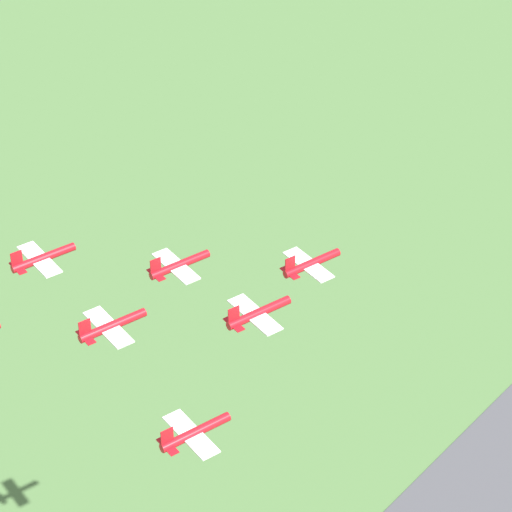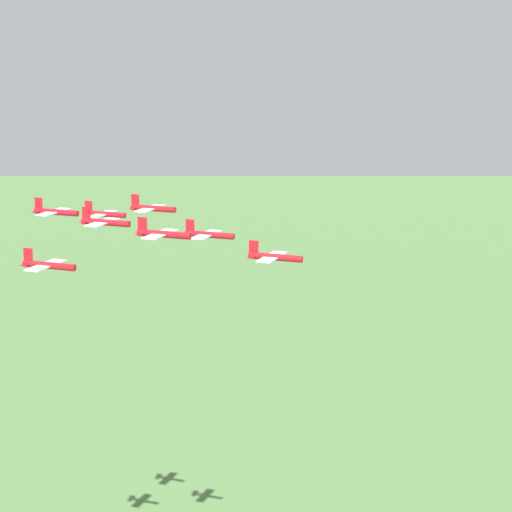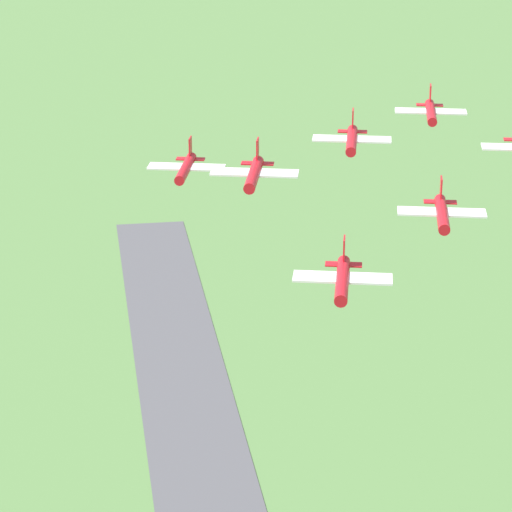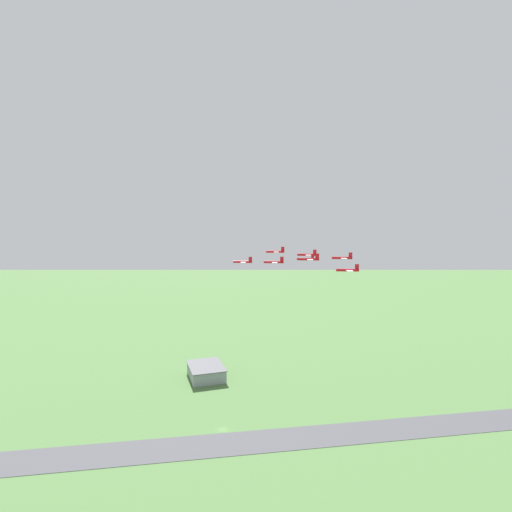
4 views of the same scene
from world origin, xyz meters
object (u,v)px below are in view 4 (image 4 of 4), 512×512
object	(u,v)px
jet_1	(274,262)
jet_6	(348,270)
jet_3	(309,259)
jet_5	(306,259)
jet_4	(308,255)
jet_7	(343,258)
jet_0	(243,262)
jet_2	(276,252)
hangar	(206,372)

from	to	relation	value
jet_1	jet_6	distance (m)	38.45
jet_3	jet_5	bearing A→B (deg)	0.00
jet_4	jet_7	size ratio (longest dim) A/B	1.00
jet_0	jet_6	bearing A→B (deg)	-120.47
jet_2	jet_7	size ratio (longest dim) A/B	1.00
hangar	jet_3	world-z (taller)	jet_3
jet_0	jet_7	bearing A→B (deg)	-101.09
hangar	jet_3	bearing A→B (deg)	11.17
jet_0	jet_5	size ratio (longest dim) A/B	1.00
jet_6	jet_7	world-z (taller)	jet_7
hangar	jet_5	distance (m)	136.90
jet_7	jet_3	bearing A→B (deg)	120.47
jet_0	jet_1	world-z (taller)	jet_1
jet_3	jet_6	bearing A→B (deg)	-120.47
jet_0	jet_1	bearing A→B (deg)	-120.47
jet_0	jet_3	distance (m)	38.58
jet_1	jet_7	world-z (taller)	jet_7
jet_4	jet_1	bearing A→B (deg)	120.47
jet_0	jet_2	world-z (taller)	jet_2
jet_1	jet_7	xyz separation A→B (m)	(12.92, 30.50, 2.30)
jet_5	hangar	bearing A→B (deg)	46.79
jet_1	jet_2	xyz separation A→B (m)	(-17.94, 7.60, 3.69)
jet_0	jet_6	size ratio (longest dim) A/B	1.00
jet_1	jet_6	xyz separation A→B (m)	(30.86, 22.90, -1.32)
jet_0	jet_4	size ratio (longest dim) A/B	1.00
jet_7	jet_1	bearing A→B (deg)	90.00
hangar	jet_7	bearing A→B (deg)	19.50
jet_6	jet_7	xyz separation A→B (m)	(-17.94, 7.60, 3.62)
jet_2	jet_6	world-z (taller)	jet_2
jet_0	jet_4	world-z (taller)	jet_4
jet_0	jet_3	size ratio (longest dim) A/B	1.00
jet_2	jet_5	world-z (taller)	jet_2
hangar	jet_0	xyz separation A→B (m)	(96.29, 2.21, 93.72)
jet_3	jet_5	distance (m)	39.12
jet_2	jet_3	world-z (taller)	jet_2
hangar	jet_5	world-z (taller)	jet_5
jet_3	jet_6	size ratio (longest dim) A/B	1.00
jet_1	jet_4	world-z (taller)	jet_4
jet_4	jet_5	xyz separation A→B (m)	(-17.94, 7.60, -3.94)
jet_2	jet_6	distance (m)	51.38
jet_0	jet_5	distance (m)	38.43
jet_3	jet_4	size ratio (longest dim) A/B	1.00
jet_2	jet_3	size ratio (longest dim) A/B	1.00
jet_3	jet_6	xyz separation A→B (m)	(15.43, 11.45, -3.79)
jet_0	hangar	bearing A→B (deg)	24.27
hangar	jet_6	bearing A→B (deg)	14.38
jet_1	jet_5	world-z (taller)	jet_1
hangar	jet_0	bearing A→B (deg)	1.31
hangar	jet_5	size ratio (longest dim) A/B	3.47
hangar	jet_3	distance (m)	162.00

